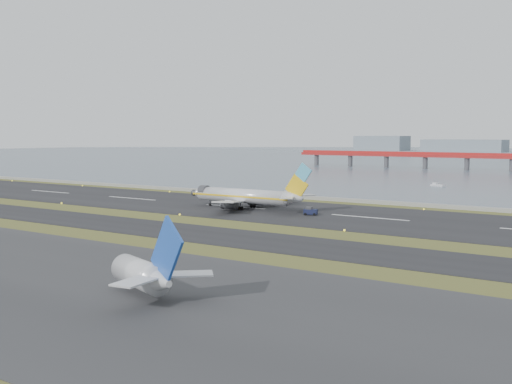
% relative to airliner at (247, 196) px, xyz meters
% --- Properties ---
extents(ground, '(1000.00, 1000.00, 0.00)m').
position_rel_airliner_xyz_m(ground, '(-5.85, -27.38, -3.46)').
color(ground, '#3E4D1B').
rests_on(ground, ground).
extents(taxiway_strip, '(1000.00, 18.00, 0.10)m').
position_rel_airliner_xyz_m(taxiway_strip, '(-5.85, -39.38, -3.41)').
color(taxiway_strip, black).
rests_on(taxiway_strip, ground).
extents(runway_strip, '(1000.00, 45.00, 0.10)m').
position_rel_airliner_xyz_m(runway_strip, '(-5.85, 2.62, -3.41)').
color(runway_strip, black).
rests_on(runway_strip, ground).
extents(seawall, '(1000.00, 2.50, 1.00)m').
position_rel_airliner_xyz_m(seawall, '(-5.85, 32.62, -2.96)').
color(seawall, gray).
rests_on(seawall, ground).
extents(red_pier, '(260.00, 5.00, 10.20)m').
position_rel_airliner_xyz_m(red_pier, '(14.15, 222.62, 3.82)').
color(red_pier, '#A91E1D').
rests_on(red_pier, ground).
extents(airliner, '(38.52, 32.89, 12.80)m').
position_rel_airliner_xyz_m(airliner, '(0.00, 0.00, 0.00)').
color(airliner, silver).
rests_on(airliner, ground).
extents(pushback_tug, '(3.65, 2.72, 2.08)m').
position_rel_airliner_xyz_m(pushback_tug, '(20.29, -1.37, -2.45)').
color(pushback_tug, '#131836').
rests_on(pushback_tug, ground).
extents(second_airliner_tail, '(15.59, 12.48, 9.86)m').
position_rel_airliner_xyz_m(second_airliner_tail, '(44.59, -81.82, -0.57)').
color(second_airliner_tail, silver).
rests_on(second_airliner_tail, ground).
extents(workboat_near, '(6.27, 4.04, 1.46)m').
position_rel_airliner_xyz_m(workboat_near, '(15.53, 102.79, -3.00)').
color(workboat_near, silver).
rests_on(workboat_near, ground).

